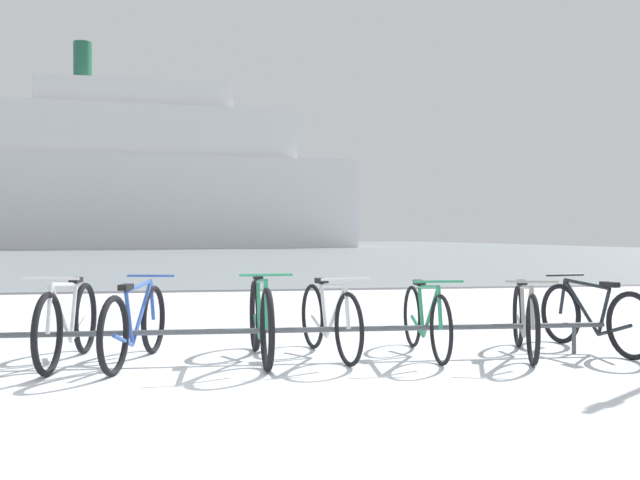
{
  "coord_description": "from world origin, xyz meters",
  "views": [
    {
      "loc": [
        -0.14,
        -4.46,
        1.16
      ],
      "look_at": [
        1.27,
        3.94,
        1.1
      ],
      "focal_mm": 38.78,
      "sensor_mm": 36.0,
      "label": 1
    }
  ],
  "objects_px": {
    "bicycle_3": "(261,320)",
    "ferry_ship": "(144,180)",
    "bicycle_2": "(135,325)",
    "bicycle_1": "(68,323)",
    "bicycle_7": "(593,317)",
    "bicycle_4": "(329,320)",
    "bicycle_6": "(525,320)",
    "bicycle_5": "(426,320)"
  },
  "relations": [
    {
      "from": "bicycle_1",
      "to": "bicycle_6",
      "type": "xyz_separation_m",
      "value": [
        4.25,
        -0.29,
        -0.02
      ]
    },
    {
      "from": "bicycle_3",
      "to": "bicycle_1",
      "type": "bearing_deg",
      "value": 176.13
    },
    {
      "from": "bicycle_2",
      "to": "bicycle_5",
      "type": "bearing_deg",
      "value": -0.75
    },
    {
      "from": "bicycle_2",
      "to": "bicycle_4",
      "type": "height_order",
      "value": "same"
    },
    {
      "from": "bicycle_4",
      "to": "bicycle_7",
      "type": "xyz_separation_m",
      "value": [
        2.66,
        -0.12,
        -0.02
      ]
    },
    {
      "from": "ferry_ship",
      "to": "bicycle_6",
      "type": "bearing_deg",
      "value": -81.92
    },
    {
      "from": "bicycle_2",
      "to": "ferry_ship",
      "type": "bearing_deg",
      "value": 94.67
    },
    {
      "from": "bicycle_2",
      "to": "bicycle_4",
      "type": "relative_size",
      "value": 1.04
    },
    {
      "from": "bicycle_4",
      "to": "ferry_ship",
      "type": "bearing_deg",
      "value": 96.36
    },
    {
      "from": "bicycle_5",
      "to": "bicycle_7",
      "type": "distance_m",
      "value": 1.73
    },
    {
      "from": "bicycle_1",
      "to": "bicycle_4",
      "type": "height_order",
      "value": "bicycle_1"
    },
    {
      "from": "bicycle_2",
      "to": "bicycle_7",
      "type": "bearing_deg",
      "value": -0.83
    },
    {
      "from": "bicycle_1",
      "to": "ferry_ship",
      "type": "relative_size",
      "value": 0.05
    },
    {
      "from": "bicycle_1",
      "to": "bicycle_2",
      "type": "distance_m",
      "value": 0.6
    },
    {
      "from": "bicycle_1",
      "to": "bicycle_3",
      "type": "bearing_deg",
      "value": -3.87
    },
    {
      "from": "bicycle_5",
      "to": "ferry_ship",
      "type": "distance_m",
      "value": 60.91
    },
    {
      "from": "bicycle_3",
      "to": "bicycle_7",
      "type": "relative_size",
      "value": 1.06
    },
    {
      "from": "bicycle_4",
      "to": "bicycle_5",
      "type": "bearing_deg",
      "value": -5.42
    },
    {
      "from": "ferry_ship",
      "to": "bicycle_1",
      "type": "bearing_deg",
      "value": -85.89
    },
    {
      "from": "bicycle_6",
      "to": "bicycle_7",
      "type": "relative_size",
      "value": 0.97
    },
    {
      "from": "bicycle_1",
      "to": "bicycle_4",
      "type": "relative_size",
      "value": 1.07
    },
    {
      "from": "bicycle_4",
      "to": "ferry_ship",
      "type": "relative_size",
      "value": 0.04
    },
    {
      "from": "bicycle_7",
      "to": "bicycle_4",
      "type": "bearing_deg",
      "value": 177.49
    },
    {
      "from": "bicycle_3",
      "to": "bicycle_2",
      "type": "bearing_deg",
      "value": 178.53
    },
    {
      "from": "bicycle_1",
      "to": "bicycle_4",
      "type": "bearing_deg",
      "value": -0.86
    },
    {
      "from": "bicycle_4",
      "to": "bicycle_6",
      "type": "bearing_deg",
      "value": -7.82
    },
    {
      "from": "bicycle_4",
      "to": "bicycle_6",
      "type": "height_order",
      "value": "bicycle_4"
    },
    {
      "from": "bicycle_2",
      "to": "ferry_ship",
      "type": "distance_m",
      "value": 60.59
    },
    {
      "from": "bicycle_5",
      "to": "ferry_ship",
      "type": "xyz_separation_m",
      "value": [
        -7.62,
        60.13,
        5.99
      ]
    },
    {
      "from": "ferry_ship",
      "to": "bicycle_7",
      "type": "bearing_deg",
      "value": -81.16
    },
    {
      "from": "bicycle_5",
      "to": "bicycle_6",
      "type": "distance_m",
      "value": 0.95
    },
    {
      "from": "bicycle_3",
      "to": "ferry_ship",
      "type": "height_order",
      "value": "ferry_ship"
    },
    {
      "from": "bicycle_2",
      "to": "bicycle_1",
      "type": "bearing_deg",
      "value": 171.62
    },
    {
      "from": "bicycle_6",
      "to": "bicycle_7",
      "type": "distance_m",
      "value": 0.81
    },
    {
      "from": "bicycle_5",
      "to": "ferry_ship",
      "type": "height_order",
      "value": "ferry_ship"
    },
    {
      "from": "bicycle_1",
      "to": "ferry_ship",
      "type": "bearing_deg",
      "value": 94.11
    },
    {
      "from": "bicycle_1",
      "to": "bicycle_4",
      "type": "xyz_separation_m",
      "value": [
        2.39,
        -0.04,
        -0.01
      ]
    },
    {
      "from": "bicycle_6",
      "to": "ferry_ship",
      "type": "relative_size",
      "value": 0.04
    },
    {
      "from": "bicycle_2",
      "to": "bicycle_4",
      "type": "xyz_separation_m",
      "value": [
        1.79,
        0.05,
        0.0
      ]
    },
    {
      "from": "bicycle_7",
      "to": "ferry_ship",
      "type": "distance_m",
      "value": 61.18
    },
    {
      "from": "bicycle_3",
      "to": "bicycle_6",
      "type": "distance_m",
      "value": 2.53
    },
    {
      "from": "bicycle_5",
      "to": "bicycle_6",
      "type": "relative_size",
      "value": 1.03
    }
  ]
}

